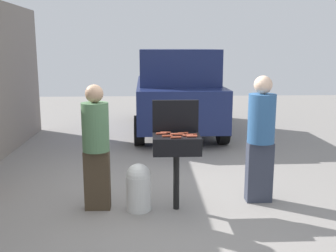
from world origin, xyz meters
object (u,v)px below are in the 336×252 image
(hot_dog_6, at_px, (179,134))
(hot_dog_0, at_px, (192,135))
(hot_dog_3, at_px, (175,134))
(hot_dog_4, at_px, (176,137))
(hot_dog_2, at_px, (192,136))
(person_right, at_px, (261,135))
(propane_tank, at_px, (139,186))
(hot_dog_7, at_px, (183,133))
(hot_dog_1, at_px, (167,136))
(hot_dog_5, at_px, (166,132))
(hot_dog_8, at_px, (188,135))
(parked_minivan, at_px, (176,90))
(bbq_grill, at_px, (176,147))
(person_left, at_px, (96,143))
(hot_dog_9, at_px, (161,133))

(hot_dog_6, bearing_deg, hot_dog_0, -6.46)
(hot_dog_3, height_order, hot_dog_4, same)
(hot_dog_2, distance_m, person_right, 1.01)
(hot_dog_6, distance_m, propane_tank, 0.85)
(hot_dog_4, distance_m, propane_tank, 0.83)
(hot_dog_7, relative_size, propane_tank, 0.21)
(hot_dog_1, xyz_separation_m, hot_dog_5, (-0.01, 0.21, 0.00))
(hot_dog_8, xyz_separation_m, parked_minivan, (0.19, 5.02, 0.04))
(hot_dog_0, xyz_separation_m, hot_dog_5, (-0.32, 0.14, 0.00))
(person_right, bearing_deg, hot_dog_6, -5.23)
(bbq_grill, bearing_deg, hot_dog_3, 109.87)
(hot_dog_3, bearing_deg, hot_dog_2, -35.73)
(bbq_grill, relative_size, person_left, 0.60)
(hot_dog_5, xyz_separation_m, hot_dog_9, (-0.06, -0.06, 0.00))
(bbq_grill, height_order, hot_dog_1, hot_dog_1)
(propane_tank, xyz_separation_m, person_left, (-0.53, 0.07, 0.56))
(hot_dog_5, bearing_deg, person_right, 4.33)
(hot_dog_9, bearing_deg, hot_dog_7, 1.14)
(parked_minivan, bearing_deg, person_right, 98.94)
(hot_dog_1, distance_m, propane_tank, 0.76)
(hot_dog_5, xyz_separation_m, hot_dog_8, (0.27, -0.19, 0.00))
(hot_dog_1, bearing_deg, hot_dog_0, 11.47)
(hot_dog_6, relative_size, person_right, 0.08)
(hot_dog_7, bearing_deg, hot_dog_3, -157.42)
(person_left, bearing_deg, parked_minivan, 90.31)
(bbq_grill, bearing_deg, person_right, 11.03)
(hot_dog_1, height_order, hot_dog_9, same)
(parked_minivan, bearing_deg, hot_dog_0, 87.65)
(hot_dog_1, height_order, hot_dog_8, same)
(hot_dog_1, distance_m, hot_dog_3, 0.16)
(bbq_grill, height_order, hot_dog_9, hot_dog_9)
(parked_minivan, bearing_deg, hot_dog_6, 85.82)
(hot_dog_0, height_order, hot_dog_1, same)
(hot_dog_4, relative_size, hot_dog_5, 1.00)
(hot_dog_0, distance_m, person_right, 0.98)
(hot_dog_2, height_order, hot_dog_3, same)
(bbq_grill, distance_m, hot_dog_3, 0.16)
(hot_dog_0, xyz_separation_m, parked_minivan, (0.13, 4.98, 0.04))
(hot_dog_9, bearing_deg, hot_dog_3, -11.48)
(hot_dog_5, distance_m, hot_dog_6, 0.21)
(hot_dog_2, relative_size, hot_dog_7, 1.00)
(person_left, bearing_deg, hot_dog_9, 16.60)
(hot_dog_0, relative_size, person_right, 0.08)
(hot_dog_0, height_order, parked_minivan, parked_minivan)
(hot_dog_1, height_order, person_left, person_left)
(hot_dog_8, distance_m, propane_tank, 0.91)
(hot_dog_5, relative_size, hot_dog_9, 1.00)
(propane_tank, relative_size, person_left, 0.38)
(hot_dog_3, bearing_deg, hot_dog_6, -34.95)
(hot_dog_0, bearing_deg, hot_dog_5, 156.28)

